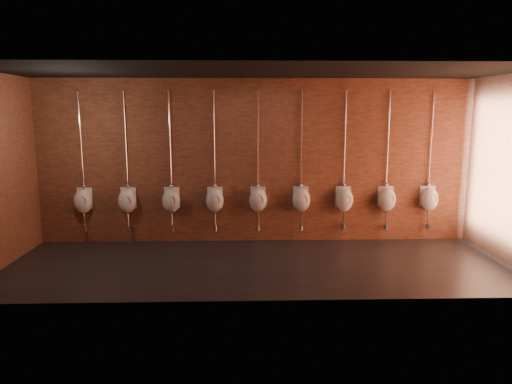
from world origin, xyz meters
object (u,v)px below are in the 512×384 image
(urinal_0, at_px, (83,200))
(urinal_6, at_px, (344,199))
(urinal_8, at_px, (429,198))
(urinal_2, at_px, (171,200))
(urinal_4, at_px, (258,199))
(urinal_3, at_px, (215,200))
(urinal_1, at_px, (127,200))
(urinal_5, at_px, (301,199))
(urinal_7, at_px, (387,199))

(urinal_0, bearing_deg, urinal_6, 0.00)
(urinal_0, xyz_separation_m, urinal_8, (6.81, 0.00, 0.00))
(urinal_2, relative_size, urinal_4, 1.00)
(urinal_0, bearing_deg, urinal_3, 0.00)
(urinal_1, bearing_deg, urinal_4, 0.00)
(urinal_4, distance_m, urinal_6, 1.70)
(urinal_1, xyz_separation_m, urinal_5, (3.41, 0.00, 0.00))
(urinal_7, bearing_deg, urinal_3, 180.00)
(urinal_2, bearing_deg, urinal_6, 0.00)
(urinal_4, distance_m, urinal_7, 2.55)
(urinal_0, height_order, urinal_8, same)
(urinal_3, distance_m, urinal_7, 3.41)
(urinal_8, bearing_deg, urinal_7, 180.00)
(urinal_5, bearing_deg, urinal_3, 180.00)
(urinal_4, relative_size, urinal_5, 1.00)
(urinal_3, height_order, urinal_8, same)
(urinal_5, xyz_separation_m, urinal_7, (1.70, 0.00, 0.00))
(urinal_0, relative_size, urinal_4, 1.00)
(urinal_2, bearing_deg, urinal_3, 0.00)
(urinal_4, bearing_deg, urinal_6, 0.00)
(urinal_2, xyz_separation_m, urinal_5, (2.55, 0.00, 0.00))
(urinal_2, distance_m, urinal_3, 0.85)
(urinal_2, relative_size, urinal_5, 1.00)
(urinal_3, height_order, urinal_4, same)
(urinal_0, height_order, urinal_7, same)
(urinal_1, height_order, urinal_5, same)
(urinal_3, xyz_separation_m, urinal_6, (2.55, 0.00, 0.00))
(urinal_3, height_order, urinal_5, same)
(urinal_6, bearing_deg, urinal_2, 180.00)
(urinal_2, height_order, urinal_7, same)
(urinal_4, xyz_separation_m, urinal_5, (0.85, 0.00, 0.00))
(urinal_0, bearing_deg, urinal_4, 0.00)
(urinal_0, bearing_deg, urinal_1, 0.00)
(urinal_0, distance_m, urinal_7, 5.96)
(urinal_2, height_order, urinal_3, same)
(urinal_0, distance_m, urinal_2, 1.70)
(urinal_0, xyz_separation_m, urinal_6, (5.11, 0.00, 0.00))
(urinal_4, bearing_deg, urinal_7, 0.00)
(urinal_3, distance_m, urinal_6, 2.55)
(urinal_0, relative_size, urinal_1, 1.00)
(urinal_1, xyz_separation_m, urinal_7, (5.11, 0.00, 0.00))
(urinal_3, bearing_deg, urinal_4, 0.00)
(urinal_2, xyz_separation_m, urinal_8, (5.11, 0.00, 0.00))
(urinal_1, height_order, urinal_7, same)
(urinal_6, height_order, urinal_8, same)
(urinal_6, bearing_deg, urinal_7, 0.00)
(urinal_0, relative_size, urinal_7, 1.00)
(urinal_4, relative_size, urinal_7, 1.00)
(urinal_5, relative_size, urinal_7, 1.00)
(urinal_3, relative_size, urinal_8, 1.00)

